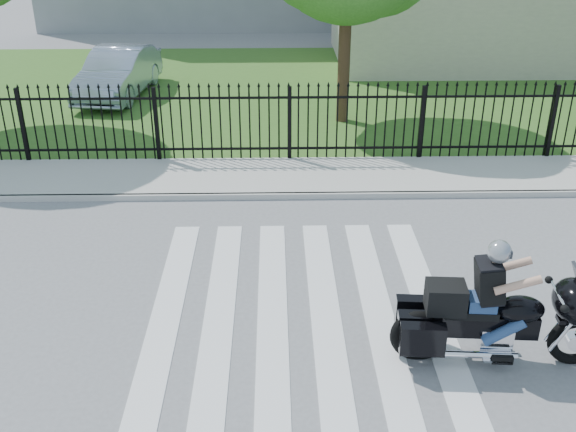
{
  "coord_description": "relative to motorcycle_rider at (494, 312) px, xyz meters",
  "views": [
    {
      "loc": [
        -0.35,
        -8.57,
        5.83
      ],
      "look_at": [
        -0.14,
        1.17,
        1.0
      ],
      "focal_mm": 42.0,
      "sensor_mm": 36.0,
      "label": 1
    }
  ],
  "objects": [
    {
      "name": "sidewalk",
      "position": [
        -2.52,
        6.27,
        -0.71
      ],
      "size": [
        40.0,
        2.0,
        0.12
      ],
      "primitive_type": "cube",
      "color": "#ADAAA3",
      "rests_on": "ground"
    },
    {
      "name": "parked_car",
      "position": [
        -7.53,
        12.81,
        -0.04
      ],
      "size": [
        2.03,
        4.43,
        1.41
      ],
      "primitive_type": "imported",
      "rotation": [
        0.0,
        0.0,
        -0.13
      ],
      "color": "#95A2BC",
      "rests_on": "grass_strip"
    },
    {
      "name": "curb",
      "position": [
        -2.52,
        5.27,
        -0.71
      ],
      "size": [
        40.0,
        0.12,
        0.12
      ],
      "primitive_type": "cube",
      "color": "#ADAAA3",
      "rests_on": "ground"
    },
    {
      "name": "crosswalk",
      "position": [
        -2.52,
        1.27,
        -0.76
      ],
      "size": [
        5.0,
        5.5,
        0.01
      ],
      "primitive_type": null,
      "color": "silver",
      "rests_on": "ground"
    },
    {
      "name": "iron_fence",
      "position": [
        -2.52,
        7.27,
        0.14
      ],
      "size": [
        26.0,
        0.04,
        1.8
      ],
      "color": "black",
      "rests_on": "ground"
    },
    {
      "name": "ground",
      "position": [
        -2.52,
        1.27,
        -0.77
      ],
      "size": [
        120.0,
        120.0,
        0.0
      ],
      "primitive_type": "plane",
      "color": "slate",
      "rests_on": "ground"
    },
    {
      "name": "building_low",
      "position": [
        4.48,
        17.27,
        0.98
      ],
      "size": [
        10.0,
        6.0,
        3.5
      ],
      "primitive_type": "cube",
      "color": "beige",
      "rests_on": "ground"
    },
    {
      "name": "motorcycle_rider",
      "position": [
        0.0,
        0.0,
        0.0
      ],
      "size": [
        2.83,
        0.99,
        1.87
      ],
      "rotation": [
        0.0,
        0.0,
        -0.08
      ],
      "color": "black",
      "rests_on": "ground"
    },
    {
      "name": "grass_strip",
      "position": [
        -2.52,
        13.27,
        -0.76
      ],
      "size": [
        40.0,
        12.0,
        0.02
      ],
      "primitive_type": "cube",
      "color": "#366021",
      "rests_on": "ground"
    }
  ]
}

